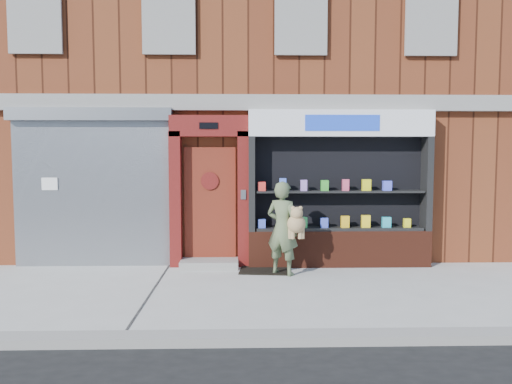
{
  "coord_description": "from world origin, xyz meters",
  "views": [
    {
      "loc": [
        -0.11,
        -7.72,
        2.18
      ],
      "look_at": [
        0.12,
        1.0,
        1.5
      ],
      "focal_mm": 35.0,
      "sensor_mm": 36.0,
      "label": 1
    }
  ],
  "objects": [
    {
      "name": "woman",
      "position": [
        0.63,
        1.11,
        0.86
      ],
      "size": [
        0.76,
        0.67,
        1.68
      ],
      "color": "#51603F",
      "rests_on": "ground"
    },
    {
      "name": "doormat",
      "position": [
        0.3,
        1.39,
        0.01
      ],
      "size": [
        0.99,
        0.75,
        0.02
      ],
      "primitive_type": "cube",
      "rotation": [
        0.0,
        0.0,
        -0.11
      ],
      "color": "black",
      "rests_on": "ground"
    },
    {
      "name": "shutter_bay",
      "position": [
        -3.0,
        1.93,
        1.72
      ],
      "size": [
        3.1,
        0.3,
        3.04
      ],
      "color": "gray",
      "rests_on": "ground"
    },
    {
      "name": "pharmacy_bay",
      "position": [
        1.75,
        1.81,
        1.37
      ],
      "size": [
        3.5,
        0.41,
        3.0
      ],
      "color": "#501F13",
      "rests_on": "ground"
    },
    {
      "name": "building",
      "position": [
        -0.0,
        5.99,
        4.0
      ],
      "size": [
        12.0,
        8.16,
        8.0
      ],
      "color": "#612916",
      "rests_on": "ground"
    },
    {
      "name": "curb",
      "position": [
        0.0,
        -2.15,
        0.06
      ],
      "size": [
        60.0,
        0.3,
        0.12
      ],
      "primitive_type": "cube",
      "color": "gray",
      "rests_on": "ground"
    },
    {
      "name": "ground",
      "position": [
        0.0,
        0.0,
        0.0
      ],
      "size": [
        80.0,
        80.0,
        0.0
      ],
      "primitive_type": "plane",
      "color": "#9E9E99",
      "rests_on": "ground"
    },
    {
      "name": "red_door_bay",
      "position": [
        -0.75,
        1.86,
        1.46
      ],
      "size": [
        1.52,
        0.58,
        2.9
      ],
      "color": "#510F0D",
      "rests_on": "ground"
    }
  ]
}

